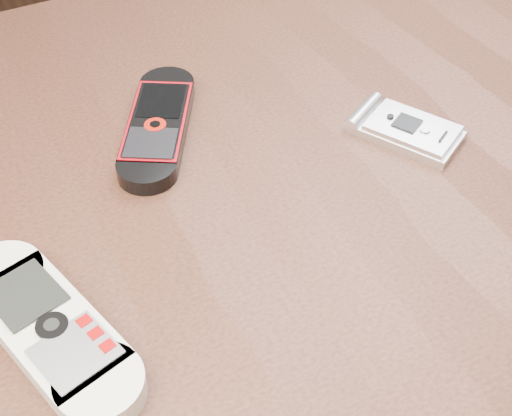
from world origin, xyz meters
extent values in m
cube|color=black|center=(0.00, 0.00, 0.73)|extent=(1.20, 0.80, 0.03)
cube|color=black|center=(0.54, 0.34, 0.36)|extent=(0.06, 0.06, 0.71)
cube|color=silver|center=(-0.16, -0.04, 0.76)|extent=(0.10, 0.18, 0.02)
cube|color=black|center=(-0.02, 0.13, 0.76)|extent=(0.12, 0.16, 0.02)
cube|color=silver|center=(0.17, 0.03, 0.76)|extent=(0.09, 0.11, 0.01)
camera|label=1|loc=(-0.17, -0.34, 1.14)|focal=50.00mm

